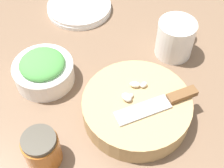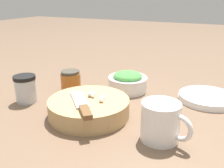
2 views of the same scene
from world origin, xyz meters
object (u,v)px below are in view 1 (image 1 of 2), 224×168
(cutting_board, at_px, (136,108))
(garlic_cloves, at_px, (132,92))
(chef_knife, at_px, (162,103))
(plate_stack, at_px, (79,7))
(coffee_mug, at_px, (176,38))
(herb_bowl, at_px, (44,70))
(honey_jar, at_px, (42,149))

(cutting_board, xyz_separation_m, garlic_cloves, (0.02, 0.02, 0.03))
(chef_knife, relative_size, plate_stack, 0.82)
(coffee_mug, bearing_deg, herb_bowl, 126.12)
(garlic_cloves, bearing_deg, coffee_mug, -13.85)
(coffee_mug, relative_size, honey_jar, 1.68)
(cutting_board, xyz_separation_m, chef_knife, (0.01, -0.05, 0.03))
(garlic_cloves, height_order, honey_jar, honey_jar)
(herb_bowl, distance_m, coffee_mug, 0.33)
(chef_knife, bearing_deg, coffee_mug, -38.26)
(herb_bowl, xyz_separation_m, honey_jar, (-0.18, -0.09, 0.00))
(honey_jar, bearing_deg, garlic_cloves, -35.75)
(honey_jar, bearing_deg, chef_knife, -48.55)
(coffee_mug, distance_m, plate_stack, 0.31)
(cutting_board, bearing_deg, plate_stack, 41.48)
(cutting_board, xyz_separation_m, plate_stack, (0.29, 0.26, -0.02))
(garlic_cloves, height_order, coffee_mug, coffee_mug)
(garlic_cloves, xyz_separation_m, coffee_mug, (0.20, -0.05, -0.01))
(herb_bowl, distance_m, plate_stack, 0.27)
(cutting_board, relative_size, plate_stack, 1.24)
(garlic_cloves, bearing_deg, plate_stack, 41.20)
(honey_jar, bearing_deg, coffee_mug, -24.92)
(chef_knife, relative_size, herb_bowl, 1.08)
(herb_bowl, xyz_separation_m, plate_stack, (0.27, 0.03, -0.02))
(chef_knife, distance_m, plate_stack, 0.42)
(cutting_board, bearing_deg, honey_jar, 138.42)
(chef_knife, bearing_deg, plate_stack, 4.92)
(cutting_board, relative_size, chef_knife, 1.51)
(cutting_board, relative_size, coffee_mug, 1.82)
(cutting_board, height_order, coffee_mug, coffee_mug)
(coffee_mug, bearing_deg, honey_jar, 155.08)
(cutting_board, xyz_separation_m, coffee_mug, (0.22, -0.03, 0.02))
(chef_knife, relative_size, honey_jar, 2.02)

